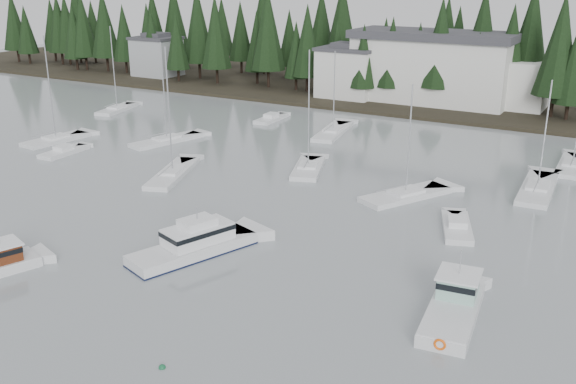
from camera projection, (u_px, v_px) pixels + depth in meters
name	position (u px, v px, depth m)	size (l,w,h in m)	color
far_shore_land	(484.00, 92.00, 112.15)	(240.00, 54.00, 1.00)	black
conifer_treeline	(467.00, 103.00, 103.12)	(200.00, 22.00, 20.00)	black
house_west	(348.00, 71.00, 104.24)	(9.54, 7.42, 8.75)	silver
house_far_west	(157.00, 55.00, 125.57)	(8.48, 7.42, 8.25)	#999EA0
harbor_inn	(446.00, 68.00, 99.60)	(29.50, 11.50, 10.90)	silver
cabin_cruiser_center	(195.00, 246.00, 48.16)	(6.26, 10.44, 4.29)	silver
lobster_boat_teal	(454.00, 308.00, 39.54)	(3.72, 8.41, 4.53)	silver
sailboat_0	(308.00, 170.00, 68.44)	(5.35, 8.55, 13.24)	silver
sailboat_1	(406.00, 197.00, 60.35)	(6.97, 9.59, 11.24)	silver
sailboat_2	(167.00, 142.00, 79.67)	(4.93, 10.01, 12.72)	silver
sailboat_3	(117.00, 110.00, 97.47)	(4.31, 8.82, 13.06)	silver
sailboat_4	(56.00, 141.00, 80.00)	(3.72, 8.67, 13.49)	silver
sailboat_6	(333.00, 133.00, 83.98)	(4.61, 11.19, 11.17)	silver
sailboat_8	(173.00, 175.00, 66.75)	(6.08, 10.83, 13.76)	silver
sailboat_9	(537.00, 190.00, 62.14)	(3.40, 10.97, 11.30)	silver
sailboat_10	(572.00, 167.00, 69.38)	(3.02, 9.55, 13.41)	silver
runabout_0	(64.00, 153.00, 74.62)	(2.48, 6.24, 1.42)	silver
runabout_1	(457.00, 229.00, 52.76)	(4.28, 6.94, 1.42)	silver
runabout_3	(271.00, 119.00, 91.19)	(2.42, 6.72, 1.42)	silver
mooring_buoy_green	(162.00, 368.00, 34.52)	(0.40, 0.40, 0.40)	#145933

